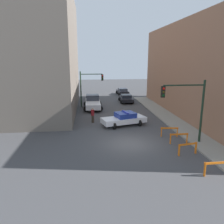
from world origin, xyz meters
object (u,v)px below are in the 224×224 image
Objects in this scene: police_car at (124,119)px; barrier_back at (179,137)px; white_truck at (93,102)px; traffic_light_far at (88,84)px; parked_car_mid at (123,91)px; barrier_mid at (188,147)px; traffic_light_near at (189,102)px; pedestrian_crossing at (93,115)px; barrier_front at (216,166)px; barrier_corner at (169,130)px; parked_car_near at (126,98)px.

barrier_back is (3.69, -5.71, -0.11)m from police_car.
traffic_light_far is at bearing 110.04° from white_truck.
parked_car_mid reaches higher than barrier_back.
barrier_back is (0.24, 2.17, 0.00)m from barrier_mid.
traffic_light_near is 1.19× the size of parked_car_mid.
white_truck reaches higher than pedestrian_crossing.
white_truck is 3.38× the size of barrier_front.
barrier_corner is at bearing 115.86° from traffic_light_near.
police_car is at bearing -25.04° from pedestrian_crossing.
parked_car_near is (5.56, 4.14, -0.23)m from white_truck.
barrier_mid is at bearing -90.92° from barrier_corner.
barrier_corner is (6.82, -5.45, -0.24)m from pedestrian_crossing.
white_truck is 6.93m from parked_car_near.
parked_car_mid is at bearing 56.74° from traffic_light_far.
traffic_light_near reaches higher than parked_car_near.
barrier_front is at bearing -70.47° from white_truck.
traffic_light_near reaches higher than traffic_light_far.
barrier_corner is at bearing -154.62° from police_car.
pedestrian_crossing is 10.01m from barrier_back.
barrier_mid is (0.34, -28.40, -0.06)m from parked_car_mid.
police_car is at bearing 113.63° from barrier_mid.
traffic_light_near reaches higher than barrier_mid.
parked_car_mid is at bearing 69.84° from pedestrian_crossing.
barrier_corner is (6.63, -12.57, -0.29)m from white_truck.
barrier_corner is at bearing -91.82° from parked_car_mid.
pedestrian_crossing reaches higher than barrier_mid.
parked_car_mid is at bearing 86.64° from parked_car_near.
police_car is 1.15× the size of parked_car_mid.
traffic_light_near is at bearing 67.86° from barrier_mid.
barrier_front is at bearing -88.47° from barrier_back.
barrier_back and barrier_corner have the same top height.
parked_car_mid reaches higher than barrier_front.
barrier_front is at bearing -85.05° from parked_car_near.
traffic_light_near reaches higher than barrier_corner.
parked_car_near is 16.74m from barrier_corner.
traffic_light_near reaches higher than police_car.
police_car is 9.12m from white_truck.
traffic_light_near is 26.41m from parked_car_mid.
barrier_corner is (-0.32, 6.92, 0.00)m from barrier_front.
parked_car_near is 7.85m from parked_car_mid.
white_truck reaches higher than parked_car_near.
traffic_light_near reaches higher than pedestrian_crossing.
pedestrian_crossing is at bearing 136.93° from traffic_light_near.
barrier_mid is (3.45, -7.88, -0.11)m from police_car.
white_truck is at bearing 4.24° from police_car.
barrier_corner is at bearing -62.30° from white_truck.
parked_car_mid is at bearing 62.36° from white_truck.
pedestrian_crossing reaches higher than parked_car_near.
police_car is 3.03× the size of pedestrian_crossing.
police_car is 1.16× the size of parked_car_near.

